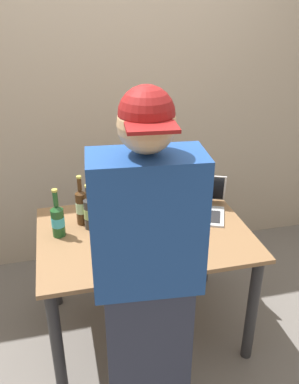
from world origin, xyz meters
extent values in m
plane|color=slate|center=(0.00, 0.00, 0.00)|extent=(8.00, 8.00, 0.00)
cube|color=olive|center=(0.00, 0.00, 0.72)|extent=(1.20, 0.85, 0.03)
cylinder|color=#2D2D30|center=(-0.54, -0.37, 0.35)|extent=(0.06, 0.06, 0.70)
cylinder|color=#2D2D30|center=(0.54, -0.37, 0.35)|extent=(0.06, 0.06, 0.70)
cylinder|color=#2D2D30|center=(-0.54, 0.37, 0.35)|extent=(0.06, 0.06, 0.70)
cylinder|color=#2D2D30|center=(0.54, 0.37, 0.35)|extent=(0.06, 0.06, 0.70)
cube|color=#B7BABC|center=(0.37, 0.10, 0.73)|extent=(0.37, 0.34, 0.01)
cube|color=#232326|center=(0.36, 0.08, 0.74)|extent=(0.29, 0.23, 0.00)
cube|color=#B7BABC|center=(0.44, 0.26, 0.84)|extent=(0.32, 0.22, 0.21)
cube|color=black|center=(0.44, 0.25, 0.84)|extent=(0.29, 0.20, 0.19)
cylinder|color=#333333|center=(-0.29, 0.11, 0.82)|extent=(0.07, 0.07, 0.18)
cone|color=#333333|center=(-0.29, 0.11, 0.92)|extent=(0.07, 0.07, 0.02)
cylinder|color=#333333|center=(-0.29, 0.11, 0.96)|extent=(0.03, 0.03, 0.06)
cylinder|color=#BFB74C|center=(-0.29, 0.11, 1.00)|extent=(0.03, 0.03, 0.01)
cylinder|color=#92B16A|center=(-0.29, 0.11, 0.83)|extent=(0.07, 0.07, 0.06)
cylinder|color=#472B14|center=(-0.33, 0.18, 0.83)|extent=(0.06, 0.06, 0.20)
cone|color=#472B14|center=(-0.33, 0.18, 0.94)|extent=(0.06, 0.06, 0.02)
cylinder|color=#472B14|center=(-0.33, 0.18, 0.98)|extent=(0.03, 0.03, 0.08)
cylinder|color=#BFB74C|center=(-0.33, 0.18, 1.03)|extent=(0.03, 0.03, 0.01)
cylinder|color=#B6DBA8|center=(-0.33, 0.18, 0.84)|extent=(0.06, 0.06, 0.07)
cylinder|color=#1E5123|center=(-0.47, 0.07, 0.81)|extent=(0.07, 0.07, 0.16)
cone|color=#1E5123|center=(-0.47, 0.07, 0.91)|extent=(0.07, 0.07, 0.03)
cylinder|color=#1E5123|center=(-0.47, 0.07, 0.96)|extent=(0.03, 0.03, 0.09)
cylinder|color=#BFB74C|center=(-0.47, 0.07, 1.01)|extent=(0.03, 0.03, 0.01)
cylinder|color=#3DB2C0|center=(-0.47, 0.07, 0.82)|extent=(0.07, 0.07, 0.06)
cube|color=#2D3347|center=(-0.14, -0.67, 0.46)|extent=(0.37, 0.24, 0.92)
cube|color=#1E4793|center=(-0.14, -0.67, 1.19)|extent=(0.44, 0.26, 0.55)
sphere|color=tan|center=(-0.14, -0.67, 1.57)|extent=(0.20, 0.20, 0.20)
sphere|color=maroon|center=(-0.14, -0.67, 1.61)|extent=(0.19, 0.19, 0.19)
cube|color=maroon|center=(-0.15, -0.79, 1.60)|extent=(0.17, 0.12, 0.01)
cylinder|color=#BF4C33|center=(-0.03, -0.13, 0.77)|extent=(0.08, 0.08, 0.08)
torus|color=#BF4C33|center=(0.01, -0.13, 0.77)|extent=(0.06, 0.01, 0.06)
cube|color=tan|center=(0.00, 0.97, 1.30)|extent=(6.00, 0.10, 2.60)
camera|label=1|loc=(-0.44, -1.95, 1.97)|focal=38.21mm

